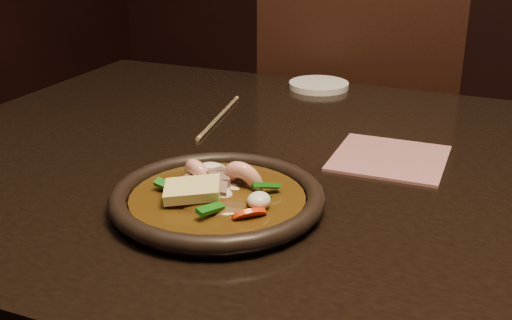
% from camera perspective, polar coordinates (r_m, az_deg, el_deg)
% --- Properties ---
extents(table, '(1.60, 0.90, 0.75)m').
position_cam_1_polar(table, '(0.92, 15.28, -6.33)').
color(table, black).
rests_on(table, floor).
extents(chair, '(0.56, 0.56, 0.98)m').
position_cam_1_polar(chair, '(1.63, 8.57, 1.49)').
color(chair, black).
rests_on(chair, floor).
extents(plate, '(0.26, 0.26, 0.03)m').
position_cam_1_polar(plate, '(0.78, -3.44, -3.50)').
color(plate, black).
rests_on(plate, table).
extents(stirfry, '(0.16, 0.14, 0.07)m').
position_cam_1_polar(stirfry, '(0.78, -3.47, -2.93)').
color(stirfry, '#3C260A').
rests_on(stirfry, plate).
extents(saucer_left, '(0.12, 0.12, 0.01)m').
position_cam_1_polar(saucer_left, '(1.31, 5.60, 6.63)').
color(saucer_left, white).
rests_on(saucer_left, table).
extents(chopsticks, '(0.05, 0.24, 0.01)m').
position_cam_1_polar(chopsticks, '(1.11, -3.29, 3.88)').
color(chopsticks, '#9D8559').
rests_on(chopsticks, table).
extents(napkin, '(0.16, 0.16, 0.00)m').
position_cam_1_polar(napkin, '(0.95, 11.78, 0.16)').
color(napkin, '#995E5F').
rests_on(napkin, table).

